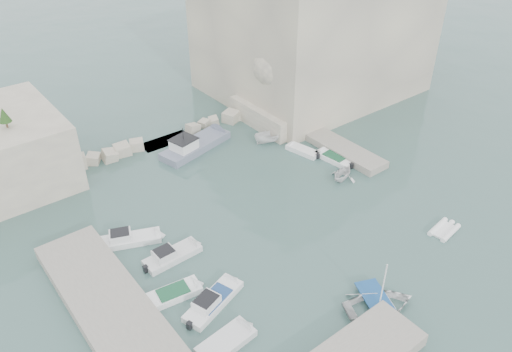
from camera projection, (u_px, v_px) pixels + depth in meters
ground at (297, 233)px, 44.68m from camera, size 400.00×400.00×0.00m
cliff_east at (313, 29)px, 66.88m from camera, size 26.00×22.00×17.00m
cliff_terrace at (279, 111)px, 62.48m from camera, size 8.00×10.00×2.50m
quay_west at (126, 330)px, 35.02m from camera, size 5.00×24.00×1.10m
ledge_east at (326, 140)px, 57.95m from camera, size 3.00×16.00×0.80m
breakwater at (165, 136)px, 58.25m from camera, size 28.00×3.00×1.40m
motorboat_a at (131, 242)px, 43.68m from camera, size 5.95×3.77×1.40m
motorboat_b at (173, 258)px, 41.96m from camera, size 5.45×1.93×1.40m
motorboat_c at (174, 296)px, 38.41m from camera, size 4.90×2.34×0.70m
motorboat_d at (214, 304)px, 37.78m from camera, size 6.20×3.57×1.40m
motorboat_e at (226, 344)px, 34.70m from camera, size 4.79×2.32×0.70m
rowboat at (379, 309)px, 37.38m from camera, size 6.51×5.66×1.13m
inflatable_dinghy at (444, 231)px, 44.88m from camera, size 3.46×2.00×0.44m
tender_east_a at (342, 179)px, 51.95m from camera, size 3.89×3.59×1.71m
tender_east_b at (334, 160)px, 54.98m from camera, size 2.22×5.03×0.70m
tender_east_c at (303, 153)px, 56.39m from camera, size 2.24×4.51×0.70m
tender_east_d at (271, 142)px, 58.48m from camera, size 4.54×2.76×1.65m
work_boat at (196, 149)px, 57.11m from camera, size 10.12×5.06×2.20m
rowboat_mast at (384, 283)px, 35.91m from camera, size 0.10×0.10×4.20m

